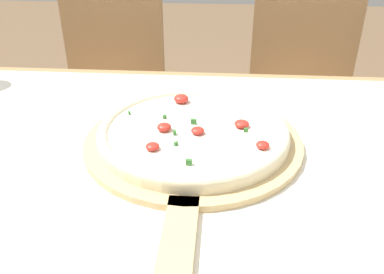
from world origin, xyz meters
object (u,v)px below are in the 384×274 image
(pizza_peel, at_px, (192,147))
(chair_right, at_px, (299,94))
(chair_left, at_px, (112,88))
(pizza, at_px, (193,131))

(pizza_peel, height_order, chair_right, chair_right)
(chair_right, bearing_deg, pizza_peel, -106.40)
(pizza_peel, bearing_deg, chair_left, 115.11)
(pizza, bearing_deg, chair_right, 66.34)
(pizza, bearing_deg, chair_left, 115.75)
(chair_left, bearing_deg, pizza, -63.58)
(chair_left, bearing_deg, chair_right, 0.62)
(pizza_peel, relative_size, pizza, 1.78)
(pizza_peel, height_order, chair_left, chair_left)
(pizza, bearing_deg, pizza_peel, -90.11)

